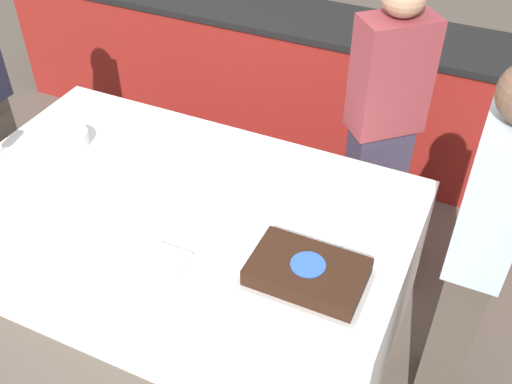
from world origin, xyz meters
The scene contains 10 objects.
ground_plane centered at (0.00, 0.00, 0.00)m, with size 14.00×14.00×0.00m, color brown.
back_counter centered at (0.00, 1.60, 0.46)m, with size 4.40×0.58×0.92m.
dining_table centered at (0.00, 0.00, 0.38)m, with size 2.03×1.05×0.76m.
cake centered at (0.68, -0.27, 0.80)m, with size 0.47×0.31×0.08m.
plate_stack centered at (-0.70, 0.05, 0.80)m, with size 0.21×0.21×0.07m.
side_plate_near_cake centered at (0.68, 0.00, 0.76)m, with size 0.18×0.18×0.00m.
side_plate_right_edge centered at (0.43, 0.13, 0.76)m, with size 0.18×0.18×0.00m.
utensil_pile centered at (0.15, -0.41, 0.77)m, with size 0.15×0.12×0.02m.
person_cutting_cake centered at (0.68, 0.74, 0.84)m, with size 0.39×0.38×1.60m.
person_seated_right centered at (1.23, 0.00, 0.87)m, with size 0.20×0.34×1.66m.
Camera 1 is at (1.14, -1.73, 2.47)m, focal length 42.00 mm.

